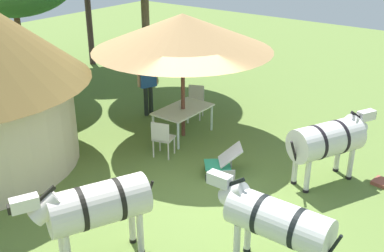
{
  "coord_description": "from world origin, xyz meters",
  "views": [
    {
      "loc": [
        -6.77,
        -4.96,
        5.08
      ],
      "look_at": [
        0.65,
        0.65,
        1.0
      ],
      "focal_mm": 43.76,
      "sensor_mm": 36.0,
      "label": 1
    }
  ],
  "objects_px": {
    "guest_beside_umbrella": "(148,80)",
    "zebra_nearest_camera": "(328,140)",
    "zebra_toward_hut": "(275,221)",
    "patio_chair_west_end": "(195,99)",
    "patio_chair_east_end": "(162,137)",
    "zebra_by_umbrella": "(95,206)",
    "patio_dining_table": "(183,111)",
    "striped_lounge_chair": "(222,163)",
    "shade_umbrella": "(182,32)"
  },
  "relations": [
    {
      "from": "guest_beside_umbrella",
      "to": "zebra_nearest_camera",
      "type": "distance_m",
      "value": 5.49
    },
    {
      "from": "guest_beside_umbrella",
      "to": "zebra_toward_hut",
      "type": "relative_size",
      "value": 0.74
    },
    {
      "from": "patio_chair_west_end",
      "to": "patio_chair_east_end",
      "type": "bearing_deg",
      "value": 86.69
    },
    {
      "from": "zebra_by_umbrella",
      "to": "zebra_toward_hut",
      "type": "xyz_separation_m",
      "value": [
        1.46,
        -2.36,
        -0.09
      ]
    },
    {
      "from": "zebra_toward_hut",
      "to": "patio_chair_west_end",
      "type": "bearing_deg",
      "value": 47.34
    },
    {
      "from": "patio_chair_east_end",
      "to": "guest_beside_umbrella",
      "type": "height_order",
      "value": "guest_beside_umbrella"
    },
    {
      "from": "patio_chair_east_end",
      "to": "zebra_by_umbrella",
      "type": "relative_size",
      "value": 0.43
    },
    {
      "from": "patio_dining_table",
      "to": "guest_beside_umbrella",
      "type": "relative_size",
      "value": 0.9
    },
    {
      "from": "patio_chair_west_end",
      "to": "striped_lounge_chair",
      "type": "height_order",
      "value": "patio_chair_west_end"
    },
    {
      "from": "shade_umbrella",
      "to": "striped_lounge_chair",
      "type": "xyz_separation_m",
      "value": [
        -1.07,
        -1.92,
        -2.43
      ]
    },
    {
      "from": "patio_dining_table",
      "to": "striped_lounge_chair",
      "type": "xyz_separation_m",
      "value": [
        -1.07,
        -1.92,
        -0.4
      ]
    },
    {
      "from": "zebra_toward_hut",
      "to": "patio_chair_east_end",
      "type": "bearing_deg",
      "value": 63.56
    },
    {
      "from": "patio_dining_table",
      "to": "shade_umbrella",
      "type": "bearing_deg",
      "value": 0.0
    },
    {
      "from": "shade_umbrella",
      "to": "patio_dining_table",
      "type": "bearing_deg",
      "value": 0.0
    },
    {
      "from": "shade_umbrella",
      "to": "guest_beside_umbrella",
      "type": "height_order",
      "value": "shade_umbrella"
    },
    {
      "from": "patio_chair_east_end",
      "to": "zebra_toward_hut",
      "type": "xyz_separation_m",
      "value": [
        -1.94,
        -3.9,
        0.42
      ]
    },
    {
      "from": "striped_lounge_chair",
      "to": "zebra_by_umbrella",
      "type": "xyz_separation_m",
      "value": [
        -3.58,
        0.01,
        0.77
      ]
    },
    {
      "from": "patio_dining_table",
      "to": "zebra_nearest_camera",
      "type": "distance_m",
      "value": 3.82
    },
    {
      "from": "patio_chair_west_end",
      "to": "patio_dining_table",
      "type": "bearing_deg",
      "value": 90.0
    },
    {
      "from": "zebra_nearest_camera",
      "to": "zebra_toward_hut",
      "type": "relative_size",
      "value": 0.9
    },
    {
      "from": "shade_umbrella",
      "to": "zebra_by_umbrella",
      "type": "relative_size",
      "value": 2.09
    },
    {
      "from": "shade_umbrella",
      "to": "zebra_nearest_camera",
      "type": "bearing_deg",
      "value": -90.15
    },
    {
      "from": "guest_beside_umbrella",
      "to": "zebra_by_umbrella",
      "type": "xyz_separation_m",
      "value": [
        -5.17,
        -3.56,
        0.0
      ]
    },
    {
      "from": "zebra_by_umbrella",
      "to": "zebra_toward_hut",
      "type": "bearing_deg",
      "value": -123.52
    },
    {
      "from": "shade_umbrella",
      "to": "zebra_nearest_camera",
      "type": "distance_m",
      "value": 4.18
    },
    {
      "from": "patio_chair_west_end",
      "to": "zebra_toward_hut",
      "type": "height_order",
      "value": "zebra_toward_hut"
    },
    {
      "from": "patio_dining_table",
      "to": "guest_beside_umbrella",
      "type": "distance_m",
      "value": 1.77
    },
    {
      "from": "patio_dining_table",
      "to": "patio_chair_west_end",
      "type": "xyz_separation_m",
      "value": [
        1.2,
        0.5,
        -0.14
      ]
    },
    {
      "from": "shade_umbrella",
      "to": "zebra_toward_hut",
      "type": "relative_size",
      "value": 1.9
    },
    {
      "from": "shade_umbrella",
      "to": "guest_beside_umbrella",
      "type": "xyz_separation_m",
      "value": [
        0.52,
        1.66,
        -1.66
      ]
    },
    {
      "from": "patio_chair_west_end",
      "to": "shade_umbrella",
      "type": "bearing_deg",
      "value": 90.0
    },
    {
      "from": "striped_lounge_chair",
      "to": "zebra_toward_hut",
      "type": "relative_size",
      "value": 0.41
    },
    {
      "from": "patio_dining_table",
      "to": "striped_lounge_chair",
      "type": "relative_size",
      "value": 1.63
    },
    {
      "from": "patio_chair_west_end",
      "to": "zebra_by_umbrella",
      "type": "xyz_separation_m",
      "value": [
        -5.85,
        -2.41,
        0.51
      ]
    },
    {
      "from": "shade_umbrella",
      "to": "zebra_by_umbrella",
      "type": "distance_m",
      "value": 5.29
    },
    {
      "from": "guest_beside_umbrella",
      "to": "zebra_nearest_camera",
      "type": "bearing_deg",
      "value": 107.07
    },
    {
      "from": "patio_chair_west_end",
      "to": "striped_lounge_chair",
      "type": "xyz_separation_m",
      "value": [
        -2.27,
        -2.42,
        -0.26
      ]
    },
    {
      "from": "shade_umbrella",
      "to": "patio_dining_table",
      "type": "distance_m",
      "value": 2.02
    },
    {
      "from": "patio_chair_east_end",
      "to": "striped_lounge_chair",
      "type": "distance_m",
      "value": 1.59
    },
    {
      "from": "guest_beside_umbrella",
      "to": "striped_lounge_chair",
      "type": "xyz_separation_m",
      "value": [
        -1.59,
        -3.58,
        -0.77
      ]
    },
    {
      "from": "patio_chair_west_end",
      "to": "striped_lounge_chair",
      "type": "bearing_deg",
      "value": 114.16
    },
    {
      "from": "patio_chair_east_end",
      "to": "striped_lounge_chair",
      "type": "relative_size",
      "value": 0.96
    },
    {
      "from": "patio_chair_east_end",
      "to": "zebra_toward_hut",
      "type": "distance_m",
      "value": 4.38
    },
    {
      "from": "patio_chair_east_end",
      "to": "guest_beside_umbrella",
      "type": "xyz_separation_m",
      "value": [
        1.76,
        2.02,
        0.5
      ]
    },
    {
      "from": "guest_beside_umbrella",
      "to": "patio_dining_table",
      "type": "bearing_deg",
      "value": 95.24
    },
    {
      "from": "patio_dining_table",
      "to": "zebra_nearest_camera",
      "type": "xyz_separation_m",
      "value": [
        -0.01,
        -3.81,
        0.3
      ]
    },
    {
      "from": "shade_umbrella",
      "to": "zebra_toward_hut",
      "type": "distance_m",
      "value": 5.6
    },
    {
      "from": "shade_umbrella",
      "to": "patio_chair_west_end",
      "type": "relative_size",
      "value": 4.84
    },
    {
      "from": "zebra_nearest_camera",
      "to": "guest_beside_umbrella",
      "type": "bearing_deg",
      "value": -159.99
    },
    {
      "from": "striped_lounge_chair",
      "to": "zebra_nearest_camera",
      "type": "xyz_separation_m",
      "value": [
        1.06,
        -1.89,
        0.7
      ]
    }
  ]
}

